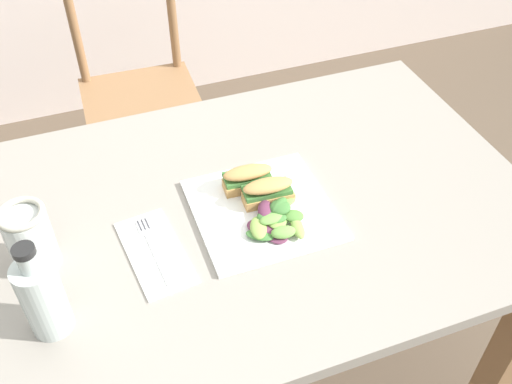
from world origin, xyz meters
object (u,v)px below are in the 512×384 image
(dining_table, at_px, (207,254))
(fork_on_napkin, at_px, (152,245))
(plate_lunch, at_px, (263,209))
(bottle_cold_brew, at_px, (44,300))
(sandwich_half_front, at_px, (268,191))
(mason_jar_iced_tea, at_px, (31,241))
(sandwich_half_back, at_px, (248,177))
(chair_wooden_far, at_px, (139,93))

(dining_table, height_order, fork_on_napkin, fork_on_napkin)
(plate_lunch, bearing_deg, dining_table, 166.45)
(fork_on_napkin, height_order, bottle_cold_brew, bottle_cold_brew)
(sandwich_half_front, bearing_deg, mason_jar_iced_tea, -179.94)
(plate_lunch, height_order, sandwich_half_front, sandwich_half_front)
(fork_on_napkin, bearing_deg, sandwich_half_front, 7.60)
(mason_jar_iced_tea, bearing_deg, sandwich_half_front, 0.06)
(sandwich_half_back, bearing_deg, fork_on_napkin, -159.15)
(chair_wooden_far, distance_m, bottle_cold_brew, 1.23)
(bottle_cold_brew, xyz_separation_m, mason_jar_iced_tea, (-0.01, 0.15, -0.01))
(chair_wooden_far, bearing_deg, bottle_cold_brew, -107.11)
(fork_on_napkin, xyz_separation_m, bottle_cold_brew, (-0.20, -0.12, 0.07))
(fork_on_napkin, height_order, mason_jar_iced_tea, mason_jar_iced_tea)
(sandwich_half_front, height_order, fork_on_napkin, sandwich_half_front)
(dining_table, bearing_deg, bottle_cold_brew, -152.73)
(chair_wooden_far, xyz_separation_m, bottle_cold_brew, (-0.35, -1.12, 0.36))
(dining_table, bearing_deg, fork_on_napkin, -158.63)
(dining_table, distance_m, chair_wooden_far, 0.97)
(chair_wooden_far, height_order, plate_lunch, chair_wooden_far)
(chair_wooden_far, height_order, bottle_cold_brew, bottle_cold_brew)
(chair_wooden_far, relative_size, bottle_cold_brew, 4.31)
(mason_jar_iced_tea, bearing_deg, dining_table, 2.22)
(chair_wooden_far, relative_size, sandwich_half_front, 7.95)
(sandwich_half_front, height_order, sandwich_half_back, same)
(chair_wooden_far, height_order, sandwich_half_front, chair_wooden_far)
(dining_table, height_order, sandwich_half_back, sandwich_half_back)
(fork_on_napkin, bearing_deg, sandwich_half_back, 20.85)
(dining_table, relative_size, fork_on_napkin, 7.63)
(plate_lunch, bearing_deg, fork_on_napkin, -175.76)
(bottle_cold_brew, bearing_deg, dining_table, 27.27)
(sandwich_half_front, bearing_deg, fork_on_napkin, -172.40)
(plate_lunch, distance_m, fork_on_napkin, 0.24)
(dining_table, xyz_separation_m, sandwich_half_front, (0.14, -0.01, 0.16))
(plate_lunch, relative_size, bottle_cold_brew, 1.40)
(fork_on_napkin, bearing_deg, dining_table, 21.37)
(bottle_cold_brew, bearing_deg, fork_on_napkin, 30.49)
(dining_table, relative_size, plate_lunch, 5.03)
(sandwich_half_front, distance_m, mason_jar_iced_tea, 0.47)
(sandwich_half_front, bearing_deg, chair_wooden_far, 96.67)
(sandwich_half_front, xyz_separation_m, bottle_cold_brew, (-0.46, -0.15, 0.03))
(plate_lunch, height_order, bottle_cold_brew, bottle_cold_brew)
(dining_table, distance_m, sandwich_half_back, 0.20)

